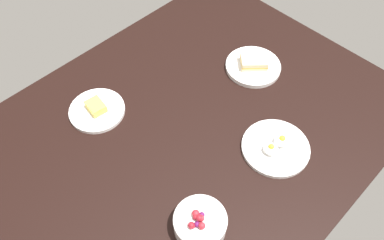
{
  "coord_description": "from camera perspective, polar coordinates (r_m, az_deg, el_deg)",
  "views": [
    {
      "loc": [
        51.07,
        51.42,
        103.14
      ],
      "look_at": [
        0.0,
        0.0,
        6.0
      ],
      "focal_mm": 36.52,
      "sensor_mm": 36.0,
      "label": 1
    }
  ],
  "objects": [
    {
      "name": "dining_table",
      "position": [
        1.24,
        0.0,
        -1.1
      ],
      "size": [
        128.7,
        100.85,
        4.0
      ],
      "primitive_type": "cube",
      "color": "black",
      "rests_on": "ground"
    },
    {
      "name": "bowl_berries",
      "position": [
        1.03,
        1.18,
        -14.81
      ],
      "size": [
        13.94,
        13.94,
        7.41
      ],
      "color": "white",
      "rests_on": "dining_table"
    },
    {
      "name": "plate_eggs",
      "position": [
        1.19,
        12.13,
        -3.87
      ],
      "size": [
        20.36,
        20.36,
        4.68
      ],
      "color": "white",
      "rests_on": "dining_table"
    },
    {
      "name": "plate_cheese",
      "position": [
        1.29,
        -13.72,
        1.47
      ],
      "size": [
        17.8,
        17.8,
        3.99
      ],
      "color": "white",
      "rests_on": "dining_table"
    },
    {
      "name": "plate_sandwich",
      "position": [
        1.39,
        8.94,
        7.89
      ],
      "size": [
        19.24,
        19.24,
        4.79
      ],
      "color": "white",
      "rests_on": "dining_table"
    }
  ]
}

